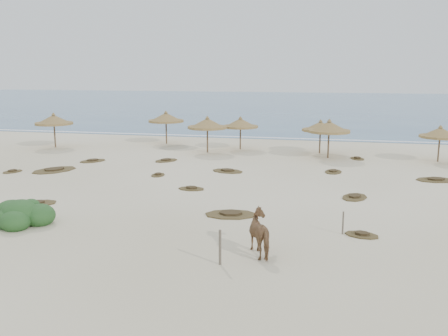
{
  "coord_description": "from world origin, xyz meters",
  "views": [
    {
      "loc": [
        7.46,
        -22.97,
        6.74
      ],
      "look_at": [
        1.19,
        5.0,
        1.04
      ],
      "focal_mm": 40.0,
      "sensor_mm": 36.0,
      "label": 1
    }
  ],
  "objects_px": {
    "palapa_0": "(54,120)",
    "palapa_1": "(166,118)",
    "horse": "(263,233)",
    "bush": "(21,215)"
  },
  "relations": [
    {
      "from": "palapa_1",
      "to": "horse",
      "type": "distance_m",
      "value": 28.75
    },
    {
      "from": "bush",
      "to": "palapa_0",
      "type": "bearing_deg",
      "value": 117.47
    },
    {
      "from": "palapa_0",
      "to": "bush",
      "type": "distance_m",
      "value": 22.98
    },
    {
      "from": "palapa_0",
      "to": "palapa_1",
      "type": "bearing_deg",
      "value": 25.21
    },
    {
      "from": "palapa_0",
      "to": "palapa_1",
      "type": "distance_m",
      "value": 9.75
    },
    {
      "from": "palapa_0",
      "to": "palapa_1",
      "type": "xyz_separation_m",
      "value": [
        8.82,
        4.15,
        -0.0
      ]
    },
    {
      "from": "palapa_1",
      "to": "bush",
      "type": "xyz_separation_m",
      "value": [
        1.74,
        -24.47,
        -1.94
      ]
    },
    {
      "from": "horse",
      "to": "bush",
      "type": "xyz_separation_m",
      "value": [
        -10.92,
        1.3,
        -0.39
      ]
    },
    {
      "from": "palapa_1",
      "to": "palapa_0",
      "type": "bearing_deg",
      "value": -154.79
    },
    {
      "from": "palapa_0",
      "to": "palapa_1",
      "type": "relative_size",
      "value": 0.96
    }
  ]
}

